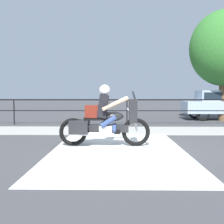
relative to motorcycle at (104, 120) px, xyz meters
The scene contains 7 objects.
ground_plane 1.09m from the motorcycle, 16.13° to the right, with size 120.00×120.00×0.00m, color #424244.
sidewalk_band 3.34m from the motorcycle, 75.85° to the left, with size 44.00×2.40×0.01m, color #A8A59E.
crosswalk_band 0.90m from the motorcycle, 49.41° to the right, with size 3.24×6.00×0.01m, color silver.
fence_railing 5.22m from the motorcycle, 81.19° to the left, with size 36.00×0.05×1.16m.
motorcycle is the anchor object (origin of this frame).
parked_car 9.78m from the motorcycle, 52.45° to the left, with size 4.17×1.63×1.57m.
tree_behind_sign 9.74m from the motorcycle, 50.89° to the left, with size 3.51×3.51×5.65m.
Camera 1 is at (-0.47, -7.18, 1.39)m, focal length 45.00 mm.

